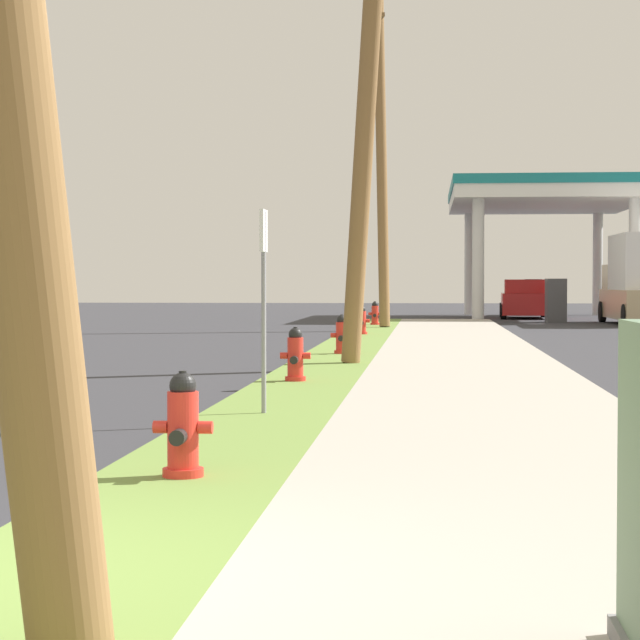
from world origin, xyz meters
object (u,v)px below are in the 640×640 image
at_px(utility_pole_midground, 368,78).
at_px(fire_hydrant_nearest, 183,431).
at_px(fire_hydrant_third, 342,337).
at_px(street_sign_post, 264,268).
at_px(fire_hydrant_fifth, 375,314).
at_px(fire_hydrant_second, 295,357).
at_px(car_red_by_near_pump, 524,301).
at_px(fire_hydrant_fourth, 362,322).
at_px(utility_pole_background, 381,158).

bearing_deg(utility_pole_midground, fire_hydrant_nearest, -93.42).
height_order(fire_hydrant_nearest, fire_hydrant_third, same).
distance_m(utility_pole_midground, street_sign_post, 8.39).
xyz_separation_m(fire_hydrant_third, street_sign_post, (-0.06, -10.64, 1.19)).
bearing_deg(fire_hydrant_fifth, fire_hydrant_second, -90.35).
relative_size(fire_hydrant_second, car_red_by_near_pump, 0.16).
relative_size(fire_hydrant_second, fire_hydrant_fourth, 1.00).
height_order(fire_hydrant_nearest, street_sign_post, street_sign_post).
distance_m(utility_pole_midground, car_red_by_near_pump, 30.86).
distance_m(fire_hydrant_fourth, street_sign_post, 19.35).
bearing_deg(utility_pole_midground, fire_hydrant_fifth, 92.12).
relative_size(fire_hydrant_nearest, car_red_by_near_pump, 0.16).
distance_m(fire_hydrant_third, street_sign_post, 10.71).
bearing_deg(street_sign_post, fire_hydrant_second, 91.66).
bearing_deg(utility_pole_midground, fire_hydrant_second, -103.08).
height_order(fire_hydrant_fifth, utility_pole_midground, utility_pole_midground).
bearing_deg(utility_pole_midground, street_sign_post, -95.22).
height_order(utility_pole_midground, utility_pole_background, utility_pole_background).
height_order(fire_hydrant_second, utility_pole_midground, utility_pole_midground).
xyz_separation_m(fire_hydrant_second, fire_hydrant_third, (0.18, 6.48, 0.00)).
xyz_separation_m(fire_hydrant_nearest, street_sign_post, (0.01, 4.21, 1.19)).
height_order(utility_pole_background, car_red_by_near_pump, utility_pole_background).
bearing_deg(fire_hydrant_third, utility_pole_midground, -77.66).
bearing_deg(car_red_by_near_pump, fire_hydrant_fourth, -106.81).
distance_m(fire_hydrant_second, fire_hydrant_fourth, 15.15).
bearing_deg(fire_hydrant_third, fire_hydrant_nearest, -90.28).
bearing_deg(fire_hydrant_third, fire_hydrant_fifth, 90.18).
xyz_separation_m(fire_hydrant_fourth, street_sign_post, (0.02, -19.31, 1.19)).
relative_size(fire_hydrant_fifth, car_red_by_near_pump, 0.16).
distance_m(fire_hydrant_third, car_red_by_near_pump, 27.82).
bearing_deg(utility_pole_background, fire_hydrant_third, -90.84).
bearing_deg(car_red_by_near_pump, utility_pole_midground, -99.20).
relative_size(fire_hydrant_fourth, car_red_by_near_pump, 0.16).
bearing_deg(utility_pole_midground, fire_hydrant_third, 102.34).
bearing_deg(fire_hydrant_fourth, car_red_by_near_pump, 73.19).
xyz_separation_m(fire_hydrant_third, utility_pole_background, (0.21, 14.22, 4.79)).
distance_m(fire_hydrant_fifth, car_red_by_near_pump, 12.78).
distance_m(fire_hydrant_third, utility_pole_background, 15.00).
relative_size(fire_hydrant_second, fire_hydrant_third, 1.00).
bearing_deg(street_sign_post, fire_hydrant_third, 89.66).
bearing_deg(fire_hydrant_second, utility_pole_background, 88.91).
xyz_separation_m(fire_hydrant_fifth, utility_pole_background, (0.26, -1.55, 4.79)).
relative_size(fire_hydrant_third, street_sign_post, 0.35).
bearing_deg(fire_hydrant_third, fire_hydrant_second, -91.63).
bearing_deg(car_red_by_near_pump, fire_hydrant_nearest, -97.58).
bearing_deg(street_sign_post, fire_hydrant_fourth, 90.06).
distance_m(fire_hydrant_fifth, utility_pole_background, 5.04).
relative_size(fire_hydrant_fifth, utility_pole_midground, 0.08).
height_order(fire_hydrant_third, car_red_by_near_pump, car_red_by_near_pump).
xyz_separation_m(fire_hydrant_fourth, car_red_by_near_pump, (5.62, 18.59, 0.28)).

